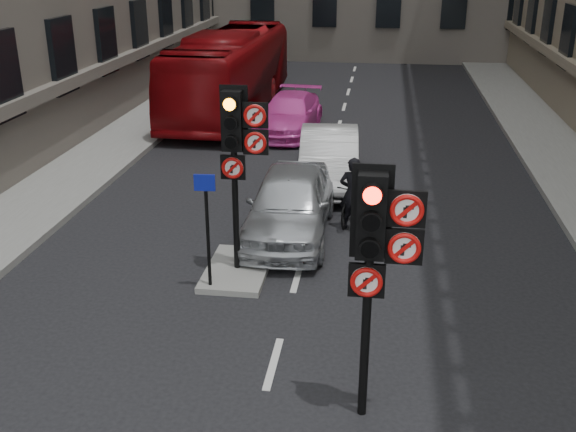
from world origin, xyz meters
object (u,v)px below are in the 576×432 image
(bus_red, at_px, (231,72))
(info_sign, at_px, (207,215))
(car_white, at_px, (329,157))
(signal_far, at_px, (238,141))
(car_silver, at_px, (290,203))
(motorcycle, at_px, (350,201))
(car_pink, at_px, (289,114))
(motorcyclist, at_px, (353,194))
(signal_near, at_px, (377,244))

(bus_red, distance_m, info_sign, 14.76)
(car_white, relative_size, bus_red, 0.40)
(signal_far, bearing_deg, car_white, 77.51)
(car_silver, height_order, bus_red, bus_red)
(bus_red, relative_size, motorcycle, 6.55)
(car_white, height_order, car_pink, car_white)
(car_silver, height_order, motorcycle, car_silver)
(car_pink, height_order, bus_red, bus_red)
(signal_far, distance_m, car_white, 6.12)
(signal_far, distance_m, motorcyclist, 3.76)
(signal_far, distance_m, info_sign, 1.49)
(motorcycle, bearing_deg, motorcyclist, -71.08)
(motorcyclist, bearing_deg, signal_far, 59.86)
(signal_near, distance_m, car_silver, 6.56)
(car_silver, bearing_deg, car_white, 80.90)
(signal_near, bearing_deg, signal_far, 123.02)
(car_white, height_order, motorcyclist, motorcyclist)
(car_pink, distance_m, info_sign, 11.62)
(car_silver, relative_size, motorcyclist, 2.60)
(car_silver, relative_size, info_sign, 2.02)
(signal_far, distance_m, motorcycle, 4.21)
(car_pink, relative_size, motorcycle, 2.66)
(motorcycle, distance_m, motorcyclist, 0.57)
(signal_near, xyz_separation_m, bus_red, (-5.80, 17.69, -1.05))
(car_white, xyz_separation_m, car_pink, (-1.79, 5.12, -0.08))
(car_pink, bearing_deg, signal_far, -83.02)
(signal_near, height_order, motorcycle, signal_near)
(car_pink, relative_size, info_sign, 2.04)
(motorcycle, distance_m, info_sign, 4.62)
(car_pink, bearing_deg, motorcycle, -68.02)
(motorcyclist, bearing_deg, info_sign, 62.15)
(motorcyclist, bearing_deg, car_silver, 30.39)
(car_white, bearing_deg, car_pink, 105.16)
(car_silver, relative_size, motorcycle, 2.63)
(car_silver, xyz_separation_m, info_sign, (-1.13, -2.82, 0.78))
(car_silver, xyz_separation_m, bus_red, (-3.89, 11.68, 0.78))
(car_silver, xyz_separation_m, car_white, (0.56, 3.65, -0.03))
(signal_far, relative_size, motorcyclist, 2.11)
(motorcyclist, relative_size, info_sign, 0.77)
(signal_far, xyz_separation_m, motorcycle, (1.97, 2.99, -2.20))
(signal_near, distance_m, bus_red, 18.65)
(signal_near, xyz_separation_m, motorcyclist, (-0.56, 6.55, -1.74))
(bus_red, bearing_deg, motorcycle, -62.73)
(car_pink, bearing_deg, motorcyclist, -68.49)
(signal_far, height_order, motorcycle, signal_far)
(car_silver, relative_size, bus_red, 0.40)
(signal_far, height_order, info_sign, signal_far)
(car_white, xyz_separation_m, motorcycle, (0.72, -2.67, -0.22))
(car_silver, bearing_deg, info_sign, -112.12)
(signal_far, xyz_separation_m, car_white, (1.25, 5.66, -1.98))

